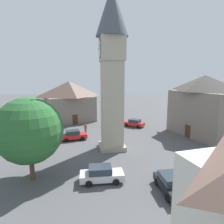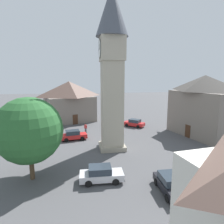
{
  "view_description": "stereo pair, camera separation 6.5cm",
  "coord_description": "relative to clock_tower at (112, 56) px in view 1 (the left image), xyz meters",
  "views": [
    {
      "loc": [
        -25.53,
        4.28,
        9.7
      ],
      "look_at": [
        0.0,
        0.0,
        5.14
      ],
      "focal_mm": 31.23,
      "sensor_mm": 36.0,
      "label": 1
    },
    {
      "loc": [
        -25.54,
        4.21,
        9.7
      ],
      "look_at": [
        0.0,
        0.0,
        5.14
      ],
      "focal_mm": 31.23,
      "sensor_mm": 36.0,
      "label": 2
    }
  ],
  "objects": [
    {
      "name": "pedestrian",
      "position": [
        8.49,
        3.38,
        -11.4
      ],
      "size": [
        0.37,
        0.5,
        1.69
      ],
      "color": "black",
      "rests_on": "ground"
    },
    {
      "name": "tree",
      "position": [
        -6.96,
        8.99,
        -7.56
      ],
      "size": [
        6.27,
        6.27,
        7.99
      ],
      "color": "brown",
      "rests_on": "ground"
    },
    {
      "name": "building_shop_left",
      "position": [
        3.59,
        -15.96,
        -7.25
      ],
      "size": [
        12.51,
        8.51,
        10.13
      ],
      "color": "slate",
      "rests_on": "ground"
    },
    {
      "name": "clock_tower",
      "position": [
        0.0,
        0.0,
        0.0
      ],
      "size": [
        4.16,
        4.16,
        21.23
      ],
      "color": "gray",
      "rests_on": "ground"
    },
    {
      "name": "ground_plane",
      "position": [
        -0.0,
        -0.0,
        -12.41
      ],
      "size": [
        200.0,
        200.0,
        0.0
      ],
      "primitive_type": "plane",
      "color": "#4C4C4F"
    },
    {
      "name": "car_white_side",
      "position": [
        -11.26,
        -3.21,
        -11.65
      ],
      "size": [
        4.17,
        1.89,
        1.53
      ],
      "color": "black",
      "rests_on": "ground"
    },
    {
      "name": "car_red_corner",
      "position": [
        -8.56,
        2.45,
        -11.65
      ],
      "size": [
        1.95,
        4.2,
        1.53
      ],
      "color": "silver",
      "rests_on": "ground"
    },
    {
      "name": "car_blue_kerb",
      "position": [
        11.3,
        -6.4,
        -11.65
      ],
      "size": [
        3.97,
        4.23,
        1.53
      ],
      "color": "red",
      "rests_on": "ground"
    },
    {
      "name": "building_corner_back",
      "position": [
        18.79,
        6.55,
        -7.84
      ],
      "size": [
        10.87,
        12.57,
        8.93
      ],
      "color": "slate",
      "rests_on": "ground"
    },
    {
      "name": "car_silver_kerb",
      "position": [
        4.71,
        5.42,
        -11.65
      ],
      "size": [
        2.32,
        4.34,
        1.53
      ],
      "color": "red",
      "rests_on": "ground"
    }
  ]
}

